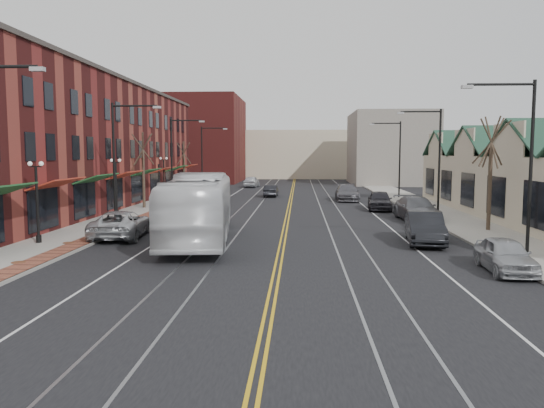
# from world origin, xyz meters

# --- Properties ---
(ground) EXTENTS (160.00, 160.00, 0.00)m
(ground) POSITION_xyz_m (0.00, 0.00, 0.00)
(ground) COLOR black
(ground) RESTS_ON ground
(sidewalk_left) EXTENTS (4.00, 120.00, 0.15)m
(sidewalk_left) POSITION_xyz_m (-12.00, 20.00, 0.07)
(sidewalk_left) COLOR gray
(sidewalk_left) RESTS_ON ground
(sidewalk_right) EXTENTS (4.00, 120.00, 0.15)m
(sidewalk_right) POSITION_xyz_m (12.00, 20.00, 0.07)
(sidewalk_right) COLOR gray
(sidewalk_right) RESTS_ON ground
(building_left) EXTENTS (10.00, 50.00, 11.00)m
(building_left) POSITION_xyz_m (-19.00, 27.00, 5.50)
(building_left) COLOR maroon
(building_left) RESTS_ON ground
(building_right) EXTENTS (8.00, 36.00, 4.60)m
(building_right) POSITION_xyz_m (18.00, 20.00, 2.30)
(building_right) COLOR beige
(building_right) RESTS_ON ground
(backdrop_left) EXTENTS (14.00, 18.00, 14.00)m
(backdrop_left) POSITION_xyz_m (-16.00, 70.00, 7.00)
(backdrop_left) COLOR maroon
(backdrop_left) RESTS_ON ground
(backdrop_mid) EXTENTS (22.00, 14.00, 9.00)m
(backdrop_mid) POSITION_xyz_m (0.00, 85.00, 4.50)
(backdrop_mid) COLOR beige
(backdrop_mid) RESTS_ON ground
(backdrop_right) EXTENTS (12.00, 16.00, 11.00)m
(backdrop_right) POSITION_xyz_m (15.00, 65.00, 5.50)
(backdrop_right) COLOR slate
(backdrop_right) RESTS_ON ground
(streetlight_l_1) EXTENTS (3.33, 0.25, 8.00)m
(streetlight_l_1) POSITION_xyz_m (-11.05, 16.00, 5.03)
(streetlight_l_1) COLOR black
(streetlight_l_1) RESTS_ON sidewalk_left
(streetlight_l_2) EXTENTS (3.33, 0.25, 8.00)m
(streetlight_l_2) POSITION_xyz_m (-11.05, 32.00, 5.03)
(streetlight_l_2) COLOR black
(streetlight_l_2) RESTS_ON sidewalk_left
(streetlight_l_3) EXTENTS (3.33, 0.25, 8.00)m
(streetlight_l_3) POSITION_xyz_m (-11.05, 48.00, 5.03)
(streetlight_l_3) COLOR black
(streetlight_l_3) RESTS_ON sidewalk_left
(streetlight_r_0) EXTENTS (3.33, 0.25, 8.00)m
(streetlight_r_0) POSITION_xyz_m (11.05, 6.00, 5.03)
(streetlight_r_0) COLOR black
(streetlight_r_0) RESTS_ON sidewalk_right
(streetlight_r_1) EXTENTS (3.33, 0.25, 8.00)m
(streetlight_r_1) POSITION_xyz_m (11.05, 22.00, 5.03)
(streetlight_r_1) COLOR black
(streetlight_r_1) RESTS_ON sidewalk_right
(streetlight_r_2) EXTENTS (3.33, 0.25, 8.00)m
(streetlight_r_2) POSITION_xyz_m (11.05, 38.00, 5.03)
(streetlight_r_2) COLOR black
(streetlight_r_2) RESTS_ON sidewalk_right
(lamppost_l_1) EXTENTS (0.84, 0.28, 4.27)m
(lamppost_l_1) POSITION_xyz_m (-12.80, 8.00, 2.20)
(lamppost_l_1) COLOR black
(lamppost_l_1) RESTS_ON sidewalk_left
(lamppost_l_2) EXTENTS (0.84, 0.28, 4.27)m
(lamppost_l_2) POSITION_xyz_m (-12.80, 20.00, 2.20)
(lamppost_l_2) COLOR black
(lamppost_l_2) RESTS_ON sidewalk_left
(lamppost_l_3) EXTENTS (0.84, 0.28, 4.27)m
(lamppost_l_3) POSITION_xyz_m (-12.80, 34.00, 2.20)
(lamppost_l_3) COLOR black
(lamppost_l_3) RESTS_ON sidewalk_left
(tree_left_near) EXTENTS (1.78, 1.37, 6.48)m
(tree_left_near) POSITION_xyz_m (-12.50, 26.00, 3.51)
(tree_left_near) COLOR #382B21
(tree_left_near) RESTS_ON sidewalk_left
(tree_left_far) EXTENTS (1.66, 1.28, 6.02)m
(tree_left_far) POSITION_xyz_m (-12.50, 42.00, 3.28)
(tree_left_far) COLOR #382B21
(tree_left_far) RESTS_ON sidewalk_left
(tree_right_mid) EXTENTS (1.90, 1.46, 6.93)m
(tree_right_mid) POSITION_xyz_m (12.50, 14.00, 3.75)
(tree_right_mid) COLOR #382B21
(tree_right_mid) RESTS_ON sidewalk_right
(manhole_mid) EXTENTS (0.60, 0.60, 0.02)m
(manhole_mid) POSITION_xyz_m (-11.20, 3.00, 0.16)
(manhole_mid) COLOR #592D19
(manhole_mid) RESTS_ON sidewalk_left
(manhole_far) EXTENTS (0.60, 0.60, 0.02)m
(manhole_far) POSITION_xyz_m (-11.20, 8.00, 0.16)
(manhole_far) COLOR #592D19
(manhole_far) RESTS_ON sidewalk_left
(traffic_signal) EXTENTS (0.18, 0.15, 3.80)m
(traffic_signal) POSITION_xyz_m (-10.60, 24.00, 2.35)
(traffic_signal) COLOR black
(traffic_signal) RESTS_ON sidewalk_left
(transit_bus) EXTENTS (4.49, 13.51, 3.69)m
(transit_bus) POSITION_xyz_m (-4.62, 9.79, 1.85)
(transit_bus) COLOR silver
(transit_bus) RESTS_ON ground
(parked_suv) EXTENTS (3.16, 5.91, 1.58)m
(parked_suv) POSITION_xyz_m (-9.30, 10.65, 0.79)
(parked_suv) COLOR #B3B7BB
(parked_suv) RESTS_ON ground
(parked_car_a) EXTENTS (1.87, 4.24, 1.42)m
(parked_car_a) POSITION_xyz_m (9.30, 2.85, 0.71)
(parked_car_a) COLOR #A0A2A7
(parked_car_a) RESTS_ON ground
(parked_car_b) EXTENTS (2.41, 5.32, 1.69)m
(parked_car_b) POSITION_xyz_m (7.63, 9.61, 0.85)
(parked_car_b) COLOR black
(parked_car_b) RESTS_ON ground
(parked_car_c) EXTENTS (2.69, 5.99, 1.70)m
(parked_car_c) POSITION_xyz_m (9.30, 19.34, 0.85)
(parked_car_c) COLOR slate
(parked_car_c) RESTS_ON ground
(parked_car_d) EXTENTS (2.49, 5.07, 1.66)m
(parked_car_d) POSITION_xyz_m (7.72, 26.28, 0.83)
(parked_car_d) COLOR #222127
(parked_car_d) RESTS_ON ground
(distant_car_left) EXTENTS (1.50, 4.02, 1.31)m
(distant_car_left) POSITION_xyz_m (-2.25, 39.58, 0.66)
(distant_car_left) COLOR black
(distant_car_left) RESTS_ON ground
(distant_car_right) EXTENTS (2.42, 5.72, 1.65)m
(distant_car_right) POSITION_xyz_m (5.74, 35.00, 0.82)
(distant_car_right) COLOR #59585E
(distant_car_right) RESTS_ON ground
(distant_car_far) EXTENTS (2.18, 4.80, 1.60)m
(distant_car_far) POSITION_xyz_m (-5.88, 55.58, 0.80)
(distant_car_far) COLOR silver
(distant_car_far) RESTS_ON ground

